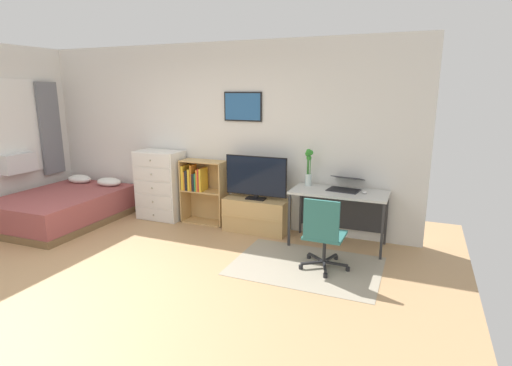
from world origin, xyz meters
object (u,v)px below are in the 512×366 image
Objects in this scene: television at (256,178)px; laptop at (346,184)px; tv_stand at (256,215)px; desk at (340,200)px; bamboo_vase at (309,167)px; bookshelf at (200,186)px; computer_mouse at (365,192)px; office_chair at (323,232)px; bed at (64,207)px; dresser at (161,185)px.

television reaches higher than laptop.
desk is at bearing -0.88° from tv_stand.
bookshelf is at bearing -179.61° from bamboo_vase.
bamboo_vase is at bearing 6.67° from television.
office_chair is at bearing -110.79° from computer_mouse.
bookshelf is at bearing 178.11° from desk.
office_chair reaches higher than bed.
television is at bearing -4.49° from bookshelf.
television is 1.26m from laptop.
bed is 1.79× the size of dresser.
tv_stand is 1.01× the size of television.
bed is at bearing -171.42° from computer_mouse.
bookshelf is 0.99m from television.
computer_mouse is (1.52, -0.08, 0.51)m from tv_stand.
bookshelf is at bearing 156.53° from office_chair.
bed reaches higher than tv_stand.
computer_mouse is at bearing 70.24° from office_chair.
desk is 0.36m from computer_mouse.
desk is 2.58× the size of laptop.
bamboo_vase is (1.70, 0.01, 0.43)m from bookshelf.
tv_stand is (0.96, -0.05, -0.33)m from bookshelf.
bookshelf reaches higher than bed.
desk is 0.92m from office_chair.
computer_mouse is (2.48, -0.14, 0.18)m from bookshelf.
office_chair is 0.95m from computer_mouse.
tv_stand is at bearing 179.12° from desk.
bookshelf is 2.23m from laptop.
bed is 18.76× the size of computer_mouse.
dresser is 2.29× the size of laptop.
desk is at bearing -0.07° from dresser.
computer_mouse is 0.83m from bamboo_vase.
computer_mouse is at bearing 6.99° from bed.
desk is at bearing -10.21° from bamboo_vase.
desk is at bearing -125.37° from laptop.
dresser reaches higher than computer_mouse.
dresser is 1.67m from television.
bed is 4.23m from desk.
dresser is 2.85m from desk.
dresser is at bearing 179.93° from desk.
television is at bearing -0.26° from dresser.
computer_mouse is (4.47, 0.67, 0.52)m from bed.
computer_mouse is at bearing -1.23° from dresser.
tv_stand is at bearing 143.19° from office_chair.
bookshelf reaches higher than laptop.
laptop is 0.29m from computer_mouse.
television reaches higher than office_chair.
television is at bearing 143.87° from office_chair.
television is at bearing -90.00° from tv_stand.
bookshelf is 0.79× the size of desk.
office_chair is at bearing -65.39° from bamboo_vase.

